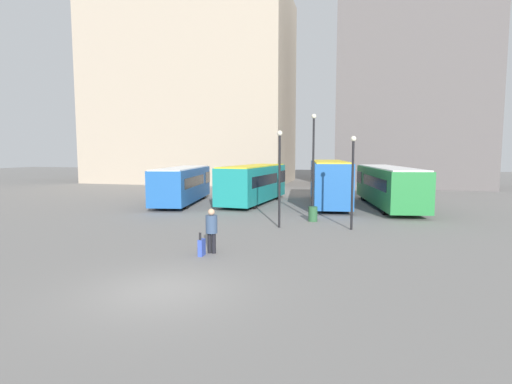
# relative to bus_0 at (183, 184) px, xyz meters

# --- Properties ---
(ground_plane) EXTENTS (160.00, 160.00, 0.00)m
(ground_plane) POSITION_rel_bus_0_xyz_m (7.69, -18.43, -1.53)
(ground_plane) COLOR slate
(building_block_left) EXTENTS (25.90, 13.32, 23.84)m
(building_block_left) POSITION_rel_bus_0_xyz_m (-8.33, 21.80, 10.39)
(building_block_left) COLOR tan
(building_block_left) RESTS_ON ground_plane
(building_block_right) EXTENTS (16.49, 10.87, 23.28)m
(building_block_right) POSITION_rel_bus_0_xyz_m (19.02, 21.80, 10.12)
(building_block_right) COLOR #5B5656
(building_block_right) RESTS_ON ground_plane
(bus_0) EXTENTS (3.96, 9.85, 2.81)m
(bus_0) POSITION_rel_bus_0_xyz_m (0.00, 0.00, 0.00)
(bus_0) COLOR #1E56A3
(bus_0) RESTS_ON ground_plane
(bus_1) EXTENTS (3.36, 9.89, 2.96)m
(bus_1) POSITION_rel_bus_0_xyz_m (5.33, 1.55, 0.08)
(bus_1) COLOR #19847F
(bus_1) RESTS_ON ground_plane
(bus_2) EXTENTS (3.85, 10.83, 3.32)m
(bus_2) POSITION_rel_bus_0_xyz_m (11.10, 1.95, 0.28)
(bus_2) COLOR #1E56A3
(bus_2) RESTS_ON ground_plane
(bus_3) EXTENTS (4.38, 12.16, 2.91)m
(bus_3) POSITION_rel_bus_0_xyz_m (15.36, 1.81, 0.07)
(bus_3) COLOR #237A38
(bus_3) RESTS_ON ground_plane
(traveler) EXTENTS (0.46, 0.46, 1.78)m
(traveler) POSITION_rel_bus_0_xyz_m (7.60, -14.06, -0.47)
(traveler) COLOR black
(traveler) RESTS_ON ground_plane
(suitcase) EXTENTS (0.18, 0.43, 0.94)m
(suitcase) POSITION_rel_bus_0_xyz_m (7.36, -14.52, -1.20)
(suitcase) COLOR #334CB2
(suitcase) RESTS_ON ground_plane
(lamp_post_0) EXTENTS (0.28, 0.28, 4.80)m
(lamp_post_0) POSITION_rel_bus_0_xyz_m (12.91, -7.80, 1.35)
(lamp_post_0) COLOR black
(lamp_post_0) RESTS_ON ground_plane
(lamp_post_1) EXTENTS (0.28, 0.28, 6.18)m
(lamp_post_1) POSITION_rel_bus_0_xyz_m (10.65, -5.28, 2.07)
(lamp_post_1) COLOR black
(lamp_post_1) RESTS_ON ground_plane
(lamp_post_2) EXTENTS (0.28, 0.28, 5.10)m
(lamp_post_2) POSITION_rel_bus_0_xyz_m (9.19, -8.11, 1.51)
(lamp_post_2) COLOR black
(lamp_post_2) RESTS_ON ground_plane
(trash_bin) EXTENTS (0.52, 0.52, 0.85)m
(trash_bin) POSITION_rel_bus_0_xyz_m (10.72, -5.75, -1.10)
(trash_bin) COLOR #285633
(trash_bin) RESTS_ON ground_plane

